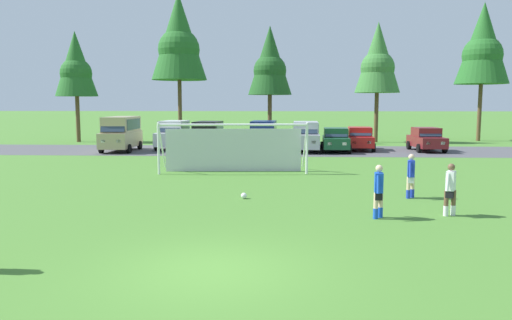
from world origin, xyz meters
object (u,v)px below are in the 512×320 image
at_px(soccer_ball, 244,196).
at_px(player_striker_near, 450,190).
at_px(parked_car_slot_left, 174,134).
at_px(parked_car_slot_center, 263,135).
at_px(player_midfield_center, 411,176).
at_px(parked_car_slot_center_right, 306,136).
at_px(parked_car_slot_far_right, 360,138).
at_px(parked_car_slot_center_left, 208,136).
at_px(soccer_goal, 233,147).
at_px(parked_car_slot_end, 426,139).
at_px(parked_car_slot_far_left, 121,133).
at_px(player_defender_far, 379,192).
at_px(parked_car_slot_right, 336,140).

xyz_separation_m(soccer_ball, player_striker_near, (6.62, -2.42, 0.71)).
height_order(parked_car_slot_left, parked_car_slot_center, same).
height_order(player_midfield_center, parked_car_slot_center_right, parked_car_slot_center_right).
distance_m(player_midfield_center, parked_car_slot_far_right, 19.02).
xyz_separation_m(player_striker_near, parked_car_slot_center_left, (-10.71, 20.77, 0.29)).
bearing_deg(soccer_goal, parked_car_slot_center_right, 69.25).
height_order(player_midfield_center, parked_car_slot_end, parked_car_slot_end).
xyz_separation_m(player_striker_near, parked_car_slot_far_left, (-17.00, 20.18, 0.52)).
distance_m(soccer_goal, player_striker_near, 12.29).
bearing_deg(player_striker_near, soccer_goal, 128.86).
xyz_separation_m(player_striker_near, parked_car_slot_far_right, (0.57, 21.86, 0.05)).
bearing_deg(parked_car_slot_end, parked_car_slot_center_left, -177.77).
bearing_deg(parked_car_slot_center_left, parked_car_slot_center_right, -1.33).
relative_size(parked_car_slot_far_left, parked_car_slot_center, 1.03).
xyz_separation_m(soccer_goal, parked_car_slot_end, (13.05, 11.83, -0.42)).
xyz_separation_m(soccer_goal, parked_car_slot_center_right, (4.18, 11.03, -0.18)).
xyz_separation_m(player_midfield_center, parked_car_slot_center_right, (-3.05, 17.73, 0.29)).
height_order(player_striker_near, parked_car_slot_center_left, parked_car_slot_center_left).
bearing_deg(soccer_goal, player_defender_far, -61.63).
height_order(soccer_goal, parked_car_slot_center_right, soccer_goal).
relative_size(soccer_ball, parked_car_slot_right, 0.05).
height_order(soccer_goal, parked_car_slot_far_left, soccer_goal).
xyz_separation_m(parked_car_slot_left, parked_car_slot_center_left, (2.82, -1.40, 0.00)).
relative_size(parked_car_slot_center_right, parked_car_slot_end, 1.10).
distance_m(parked_car_slot_far_left, parked_car_slot_center, 10.53).
relative_size(player_striker_near, parked_car_slot_right, 0.38).
bearing_deg(soccer_ball, player_striker_near, -20.11).
xyz_separation_m(parked_car_slot_far_left, parked_car_slot_center_right, (13.47, 0.42, -0.23)).
bearing_deg(parked_car_slot_far_left, player_defender_far, -54.53).
bearing_deg(parked_car_slot_right, parked_car_slot_center_left, 178.41).
distance_m(player_midfield_center, parked_car_slot_far_left, 23.93).
bearing_deg(parked_car_slot_end, parked_car_slot_far_left, -176.89).
xyz_separation_m(parked_car_slot_far_left, parked_car_slot_center, (10.35, 1.90, -0.23)).
height_order(soccer_ball, parked_car_slot_end, parked_car_slot_end).
relative_size(soccer_goal, player_midfield_center, 4.59).
bearing_deg(parked_car_slot_right, parked_car_slot_end, 7.54).
xyz_separation_m(parked_car_slot_left, parked_car_slot_end, (18.87, -0.77, -0.24)).
relative_size(player_defender_far, parked_car_slot_far_right, 0.38).
distance_m(soccer_ball, parked_car_slot_right, 18.85).
xyz_separation_m(soccer_ball, parked_car_slot_far_left, (-10.38, 17.76, 1.23)).
relative_size(parked_car_slot_center_right, parked_car_slot_far_right, 1.08).
distance_m(player_striker_near, parked_car_slot_center, 23.05).
distance_m(parked_car_slot_left, parked_car_slot_center, 6.89).
bearing_deg(parked_car_slot_far_left, parked_car_slot_center_left, 5.34).
distance_m(parked_car_slot_center_right, parked_car_slot_far_right, 4.29).
height_order(parked_car_slot_center_left, parked_car_slot_center, same).
bearing_deg(parked_car_slot_far_left, parked_car_slot_far_right, 5.47).
relative_size(parked_car_slot_center_left, parked_car_slot_far_right, 1.09).
height_order(parked_car_slot_far_left, parked_car_slot_far_right, parked_car_slot_far_left).
bearing_deg(soccer_ball, parked_car_slot_center_right, 80.35).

